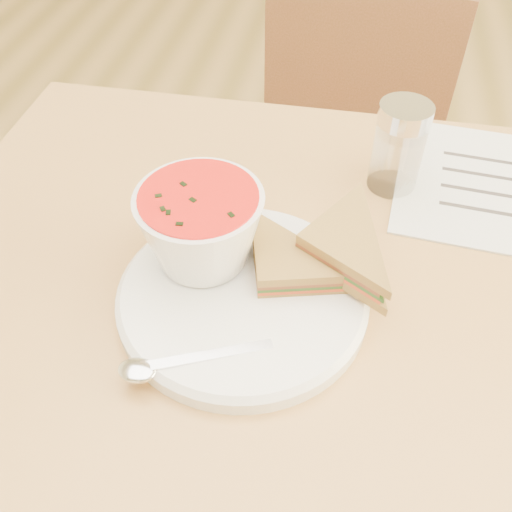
% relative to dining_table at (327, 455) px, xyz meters
% --- Properties ---
extents(dining_table, '(1.00, 0.70, 0.75)m').
position_rel_dining_table_xyz_m(dining_table, '(0.00, 0.00, 0.00)').
color(dining_table, '#9E6831').
rests_on(dining_table, floor).
extents(chair_far, '(0.43, 0.43, 0.83)m').
position_rel_dining_table_xyz_m(chair_far, '(-0.06, 0.47, 0.04)').
color(chair_far, brown).
rests_on(chair_far, floor).
extents(plate, '(0.27, 0.27, 0.02)m').
position_rel_dining_table_xyz_m(plate, '(-0.12, -0.03, 0.38)').
color(plate, white).
rests_on(plate, dining_table).
extents(soup_bowl, '(0.16, 0.16, 0.09)m').
position_rel_dining_table_xyz_m(soup_bowl, '(-0.17, 0.01, 0.43)').
color(soup_bowl, white).
rests_on(soup_bowl, plate).
extents(sandwich_half_a, '(0.13, 0.13, 0.03)m').
position_rel_dining_table_xyz_m(sandwich_half_a, '(-0.10, -0.04, 0.41)').
color(sandwich_half_a, olive).
rests_on(sandwich_half_a, plate).
extents(sandwich_half_b, '(0.15, 0.15, 0.03)m').
position_rel_dining_table_xyz_m(sandwich_half_b, '(-0.07, 0.01, 0.42)').
color(sandwich_half_b, olive).
rests_on(sandwich_half_b, plate).
extents(spoon, '(0.18, 0.10, 0.01)m').
position_rel_dining_table_xyz_m(spoon, '(-0.14, -0.12, 0.40)').
color(spoon, silver).
rests_on(spoon, plate).
extents(condiment_shaker, '(0.08, 0.08, 0.11)m').
position_rel_dining_table_xyz_m(condiment_shaker, '(0.03, 0.19, 0.43)').
color(condiment_shaker, silver).
rests_on(condiment_shaker, dining_table).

